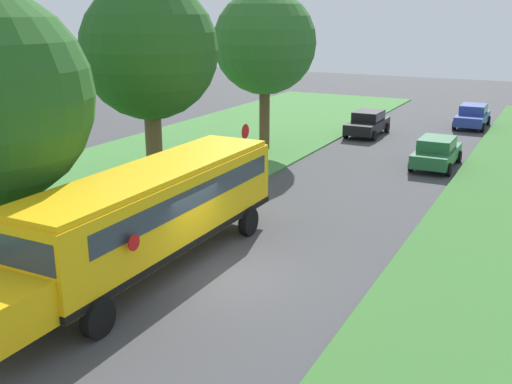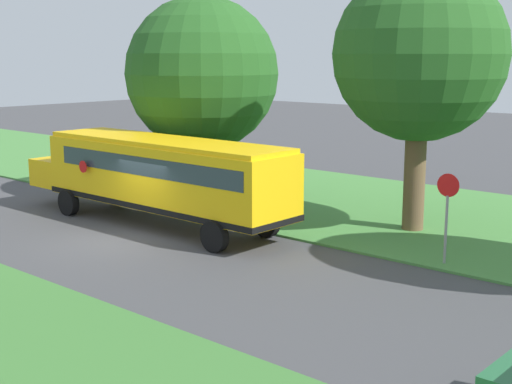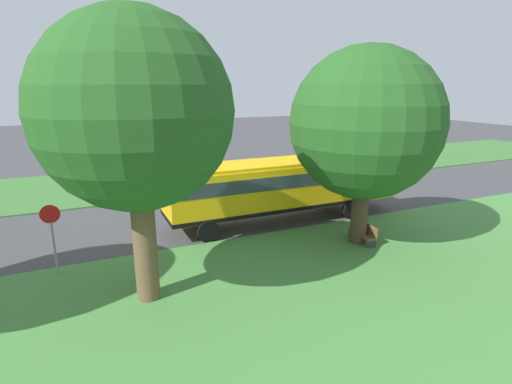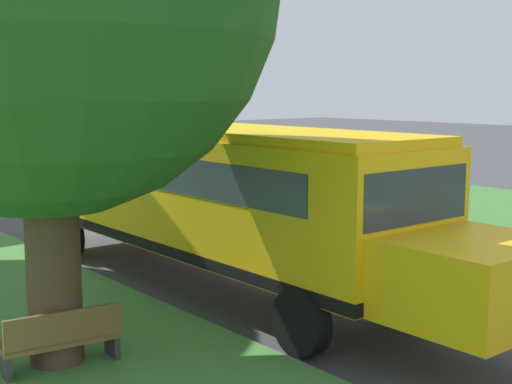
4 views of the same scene
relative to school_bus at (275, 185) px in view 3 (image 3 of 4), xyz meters
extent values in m
plane|color=#424244|center=(2.46, 0.58, -1.92)|extent=(120.00, 120.00, 0.00)
cube|color=#47843D|center=(-7.54, 0.58, -1.88)|extent=(12.00, 80.00, 0.08)
cube|color=#3D7533|center=(11.46, 0.58, -1.89)|extent=(10.00, 80.00, 0.07)
cube|color=yellow|center=(0.00, 0.29, -0.02)|extent=(2.50, 10.50, 2.20)
cube|color=yellow|center=(0.00, -5.91, -0.57)|extent=(2.20, 1.90, 1.10)
cube|color=yellow|center=(0.00, 0.29, 1.16)|extent=(2.35, 10.29, 0.16)
cube|color=black|center=(0.00, 0.29, -1.00)|extent=(2.54, 10.54, 0.20)
cube|color=#2D3842|center=(0.00, 0.59, 0.44)|extent=(2.53, 9.24, 0.64)
cube|color=#2D3842|center=(0.00, -4.91, 0.44)|extent=(2.25, 0.12, 0.80)
cylinder|color=red|center=(1.43, -2.60, 0.13)|extent=(0.03, 0.44, 0.44)
cylinder|color=black|center=(1.25, -3.91, -1.42)|extent=(0.30, 1.00, 1.00)
cylinder|color=black|center=(-1.25, -3.91, -1.42)|extent=(0.30, 1.00, 1.00)
cylinder|color=black|center=(1.25, 3.96, -1.42)|extent=(0.30, 1.00, 1.00)
cylinder|color=black|center=(-1.25, 3.96, -1.42)|extent=(0.30, 1.00, 1.00)
cylinder|color=#4C3826|center=(-4.19, -2.05, -0.45)|extent=(0.74, 0.74, 2.94)
sphere|color=#23561E|center=(-4.19, -2.05, 3.39)|extent=(6.32, 6.32, 6.32)
sphere|color=#23561E|center=(-4.51, -1.93, 3.85)|extent=(4.17, 4.17, 4.17)
cylinder|color=brown|center=(-5.26, 7.28, 0.03)|extent=(0.74, 0.74, 3.90)
sphere|color=#23561E|center=(-5.26, 7.28, 4.18)|extent=(5.88, 5.88, 5.88)
sphere|color=#23561E|center=(-6.00, 6.86, 4.33)|extent=(3.98, 3.98, 3.98)
cylinder|color=gray|center=(-2.14, 10.06, -0.87)|extent=(0.08, 0.08, 2.10)
cylinder|color=red|center=(-2.14, 10.06, 0.48)|extent=(0.03, 0.68, 0.68)
cube|color=brown|center=(-4.22, -2.26, -1.47)|extent=(1.65, 0.70, 0.08)
cube|color=brown|center=(-4.25, -2.48, -1.22)|extent=(1.59, 0.26, 0.44)
cube|color=#333333|center=(-3.49, -2.36, -1.70)|extent=(0.14, 0.46, 0.45)
cube|color=#333333|center=(-4.96, -2.17, -1.70)|extent=(0.14, 0.46, 0.45)
camera|label=1|loc=(10.69, -13.80, 5.79)|focal=42.00mm
camera|label=2|loc=(16.59, 19.19, 4.15)|focal=50.00mm
camera|label=3|loc=(-17.48, 8.90, 4.95)|focal=28.00mm
camera|label=4|loc=(-8.06, -11.25, 1.94)|focal=50.00mm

